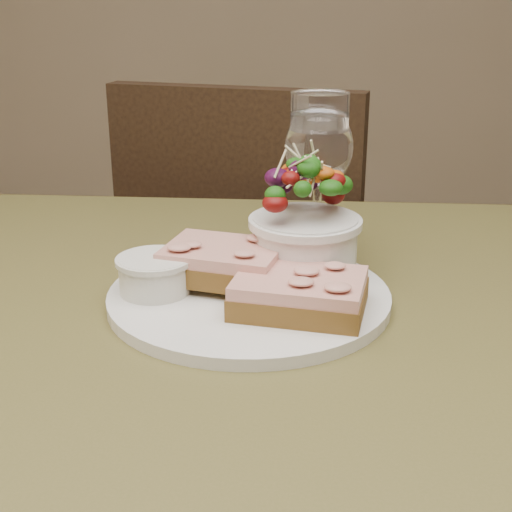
# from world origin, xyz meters

# --- Properties ---
(cafe_table) EXTENTS (0.80, 0.80, 0.75)m
(cafe_table) POSITION_xyz_m (0.00, 0.00, 0.65)
(cafe_table) COLOR #4E4B21
(cafe_table) RESTS_ON ground
(chair_far) EXTENTS (0.50, 0.50, 0.90)m
(chair_far) POSITION_xyz_m (-0.02, 0.67, 0.29)
(chair_far) COLOR black
(chair_far) RESTS_ON ground
(dinner_plate) EXTENTS (0.28, 0.28, 0.01)m
(dinner_plate) POSITION_xyz_m (0.01, 0.03, 0.76)
(dinner_plate) COLOR white
(dinner_plate) RESTS_ON cafe_table
(sandwich_front) EXTENTS (0.13, 0.11, 0.03)m
(sandwich_front) POSITION_xyz_m (0.06, -0.01, 0.78)
(sandwich_front) COLOR #492D13
(sandwich_front) RESTS_ON dinner_plate
(sandwich_back) EXTENTS (0.13, 0.11, 0.03)m
(sandwich_back) POSITION_xyz_m (-0.02, 0.05, 0.79)
(sandwich_back) COLOR #492D13
(sandwich_back) RESTS_ON dinner_plate
(ramekin) EXTENTS (0.07, 0.07, 0.04)m
(ramekin) POSITION_xyz_m (-0.08, 0.02, 0.78)
(ramekin) COLOR silver
(ramekin) RESTS_ON dinner_plate
(salad_bowl) EXTENTS (0.11, 0.11, 0.13)m
(salad_bowl) POSITION_xyz_m (0.06, 0.08, 0.82)
(salad_bowl) COLOR white
(salad_bowl) RESTS_ON dinner_plate
(garnish) EXTENTS (0.05, 0.04, 0.02)m
(garnish) POSITION_xyz_m (-0.04, 0.11, 0.77)
(garnish) COLOR #113509
(garnish) RESTS_ON dinner_plate
(wine_glass) EXTENTS (0.08, 0.08, 0.18)m
(wine_glass) POSITION_xyz_m (0.08, 0.16, 0.87)
(wine_glass) COLOR white
(wine_glass) RESTS_ON cafe_table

